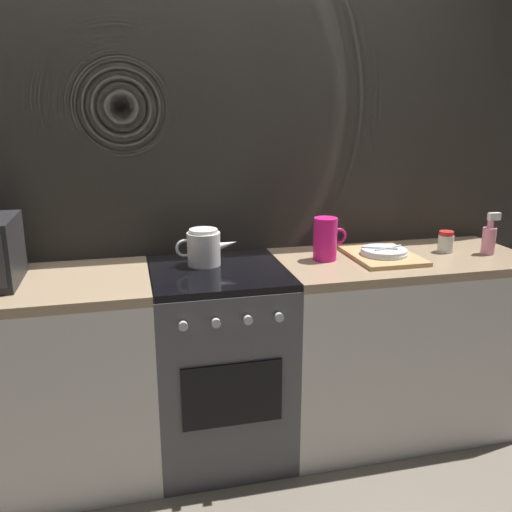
{
  "coord_description": "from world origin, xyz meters",
  "views": [
    {
      "loc": [
        -0.37,
        -2.25,
        1.59
      ],
      "look_at": [
        0.17,
        0.0,
        0.95
      ],
      "focal_mm": 37.73,
      "sensor_mm": 36.0,
      "label": 1
    }
  ],
  "objects": [
    {
      "name": "pitcher",
      "position": [
        0.51,
        0.04,
        1.0
      ],
      "size": [
        0.16,
        0.11,
        0.2
      ],
      "color": "#E5197A",
      "rests_on": "counter_right"
    },
    {
      "name": "counter_left",
      "position": [
        -0.9,
        0.0,
        0.45
      ],
      "size": [
        1.2,
        0.6,
        0.9
      ],
      "color": "silver",
      "rests_on": "ground_plane"
    },
    {
      "name": "stove_unit",
      "position": [
        -0.0,
        -0.0,
        0.45
      ],
      "size": [
        0.6,
        0.63,
        0.9
      ],
      "color": "#4C4C51",
      "rests_on": "ground_plane"
    },
    {
      "name": "spice_jar",
      "position": [
        1.14,
        0.03,
        0.95
      ],
      "size": [
        0.08,
        0.08,
        0.1
      ],
      "color": "silver",
      "rests_on": "counter_right"
    },
    {
      "name": "spray_bottle",
      "position": [
        1.32,
        -0.05,
        0.98
      ],
      "size": [
        0.08,
        0.06,
        0.2
      ],
      "color": "pink",
      "rests_on": "counter_right"
    },
    {
      "name": "kettle",
      "position": [
        -0.05,
        0.09,
        0.98
      ],
      "size": [
        0.28,
        0.15,
        0.17
      ],
      "color": "white",
      "rests_on": "stove_unit"
    },
    {
      "name": "ground_plane",
      "position": [
        0.0,
        0.0,
        0.0
      ],
      "size": [
        8.0,
        8.0,
        0.0
      ],
      "primitive_type": "plane",
      "color": "#6B6054"
    },
    {
      "name": "dish_pile",
      "position": [
        0.79,
        0.0,
        0.92
      ],
      "size": [
        0.3,
        0.4,
        0.06
      ],
      "color": "tan",
      "rests_on": "counter_right"
    },
    {
      "name": "counter_right",
      "position": [
        0.9,
        0.0,
        0.45
      ],
      "size": [
        1.2,
        0.6,
        0.9
      ],
      "color": "silver",
      "rests_on": "ground_plane"
    },
    {
      "name": "back_wall",
      "position": [
        0.0,
        0.32,
        1.2
      ],
      "size": [
        3.6,
        0.05,
        2.4
      ],
      "color": "#A39989",
      "rests_on": "ground_plane"
    }
  ]
}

